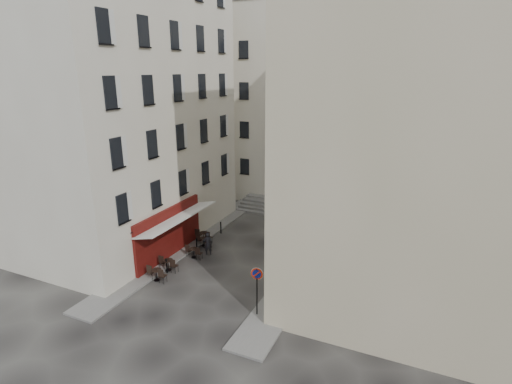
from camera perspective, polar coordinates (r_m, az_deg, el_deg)
The scene contains 18 objects.
ground at distance 25.55m, azimuth -5.20°, elevation -11.87°, with size 90.00×90.00×0.00m, color black.
sidewalk_left at distance 30.72m, azimuth -8.91°, elevation -6.69°, with size 2.00×22.00×0.12m, color slate.
sidewalk_right at distance 26.38m, azimuth 6.80°, elevation -10.79°, with size 2.00×18.00×0.12m, color slate.
building_left at distance 31.23m, azimuth -20.34°, elevation 12.33°, with size 12.20×16.20×20.60m.
building_right at distance 23.07m, azimuth 22.52°, elevation 8.25°, with size 12.20×14.20×18.60m.
building_back at distance 40.37m, azimuth 6.76°, elevation 12.68°, with size 18.20×10.20×18.60m.
cafe_storefront at distance 27.66m, azimuth -12.14°, elevation -5.54°, with size 1.74×7.30×3.50m.
stone_steps at distance 35.89m, azimuth 4.64°, elevation -2.40°, with size 9.00×3.15×0.80m.
bollard_near at distance 26.19m, azimuth -12.64°, elevation -10.18°, with size 0.12×0.12×0.98m.
bollard_mid at distance 28.75m, azimuth -8.47°, elevation -7.37°, with size 0.12×0.12×0.98m.
bollard_far at distance 31.50m, azimuth -5.05°, elevation -5.01°, with size 0.12×0.12×0.98m.
no_parking_sign at distance 20.80m, azimuth 0.13°, elevation -12.80°, with size 0.63×0.13×2.79m.
bistro_table_a at distance 25.45m, azimuth -13.95°, elevation -11.25°, with size 1.33×0.62×0.93m.
bistro_table_b at distance 26.44m, azimuth -12.37°, elevation -9.99°, with size 1.34×0.63×0.94m.
bistro_table_c at distance 27.82m, azimuth -8.84°, elevation -8.44°, with size 1.24×0.58×0.87m.
bistro_table_d at distance 29.48m, azimuth -7.46°, elevation -6.93°, with size 1.15×0.54×0.81m.
bistro_table_e at distance 30.11m, azimuth -7.48°, elevation -6.25°, with size 1.35×0.63×0.95m.
pedestrian at distance 27.99m, azimuth -6.90°, elevation -7.34°, with size 0.60×0.39×1.64m, color black.
Camera 1 is at (11.22, -19.35, 12.35)m, focal length 28.00 mm.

